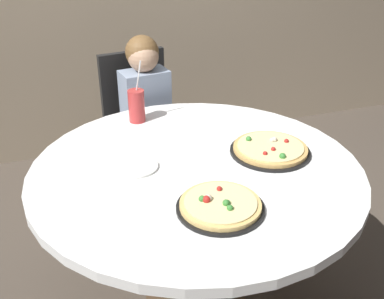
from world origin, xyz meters
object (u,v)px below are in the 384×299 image
Objects in this scene: pizza_veggie at (220,205)px; plate_small at (136,167)px; dining_table at (196,183)px; diner_child at (152,142)px; soda_cup at (137,106)px; pizza_cheese at (270,149)px; chair_wooden at (141,123)px.

pizza_veggie is 0.43m from plate_small.
dining_table is 0.80m from diner_child.
dining_table is 4.41× the size of soda_cup.
diner_child is 3.14× the size of pizza_cheese.
pizza_cheese is (0.35, -0.95, 0.24)m from chair_wooden.
diner_child is 6.01× the size of plate_small.
soda_cup is 0.46m from plate_small.
diner_child reaches higher than pizza_cheese.
soda_cup reaches higher than dining_table.
soda_cup reaches higher than plate_small.
soda_cup is at bearing 75.98° from plate_small.
soda_cup is at bearing 96.85° from pizza_veggie.
pizza_cheese is 1.91× the size of plate_small.
diner_child is at bearing 70.96° from plate_small.
plate_small is (-0.21, 0.38, -0.01)m from pizza_veggie.
diner_child is 3.53× the size of soda_cup.
soda_cup is (-0.13, -0.26, 0.35)m from diner_child.
chair_wooden is at bearing 97.08° from diner_child.
diner_child reaches higher than dining_table.
pizza_veggie is 0.83m from soda_cup.
chair_wooden reaches higher than plate_small.
chair_wooden is 1.04m from pizza_cheese.
pizza_veggie is at bearing -94.47° from dining_table.
pizza_cheese is 0.58m from plate_small.
diner_child is 0.88m from pizza_cheese.
soda_cup is (-0.46, 0.51, 0.06)m from pizza_cheese.
diner_child is 0.46m from soda_cup.
chair_wooden is at bearing 75.99° from soda_cup.
plate_small is (-0.11, -0.44, -0.08)m from soda_cup.
chair_wooden is at bearing 89.45° from pizza_veggie.
dining_table is 0.35m from pizza_cheese.
pizza_cheese is at bearing 41.00° from pizza_veggie.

